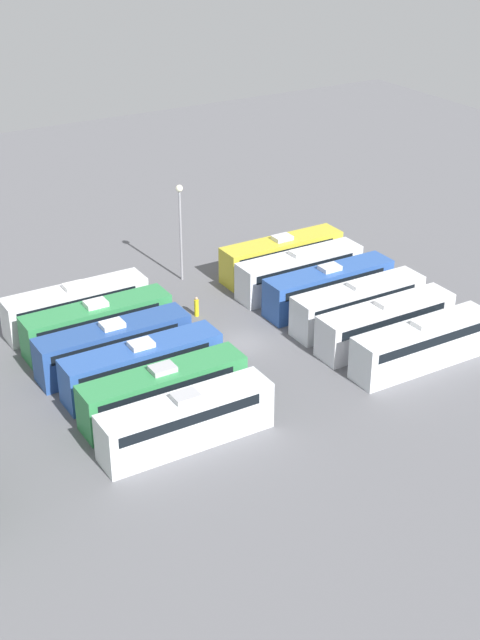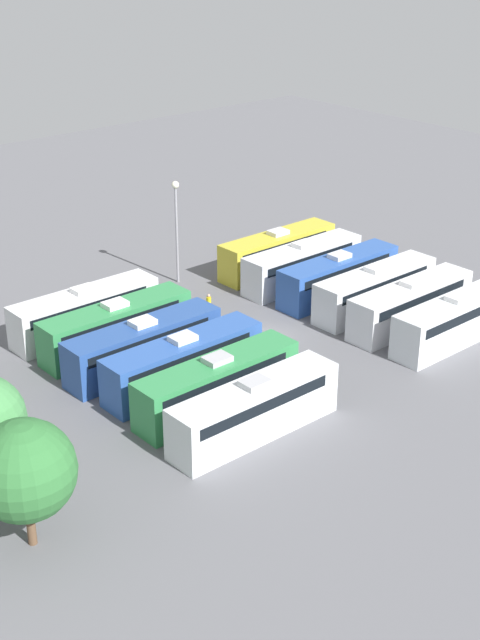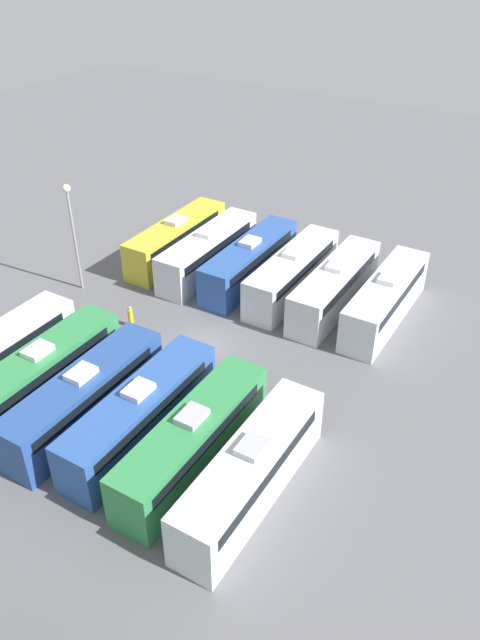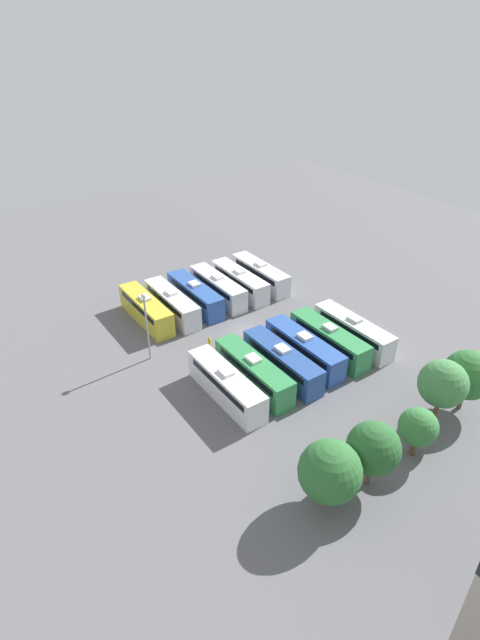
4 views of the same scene
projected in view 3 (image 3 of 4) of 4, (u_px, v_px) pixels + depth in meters
name	position (u px, v px, depth m)	size (l,w,h in m)	color
ground_plane	(204.00, 346.00, 42.15)	(130.41, 130.41, 0.00)	slate
bus_0	(386.00, 298.00, 43.89)	(2.56, 11.14, 3.53)	silver
bus_1	(335.00, 286.00, 45.37)	(2.56, 11.14, 3.53)	silver
bus_2	(292.00, 272.00, 47.03)	(2.56, 11.14, 3.53)	silver
bus_3	(250.00, 261.00, 48.53)	(2.56, 11.14, 3.53)	#2D56A8
bus_4	(208.00, 251.00, 49.88)	(2.56, 11.14, 3.53)	silver
bus_5	(176.00, 239.00, 51.74)	(2.56, 11.14, 3.53)	gold
bus_6	(251.00, 471.00, 30.57)	(2.56, 11.14, 3.53)	silver
bus_7	(193.00, 440.00, 32.35)	(2.56, 11.14, 3.53)	#338C4C
bus_8	(140.00, 413.00, 34.04)	(2.56, 11.14, 3.53)	#2D56A8
bus_9	(85.00, 396.00, 35.20)	(2.56, 11.14, 3.53)	#284C93
bus_10	(42.00, 373.00, 36.96)	(2.56, 11.14, 3.53)	#338C4C
worker_person	(131.00, 317.00, 43.67)	(0.36, 0.36, 1.65)	gold
light_pole	(72.00, 221.00, 45.34)	(0.60, 0.60, 8.48)	gray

